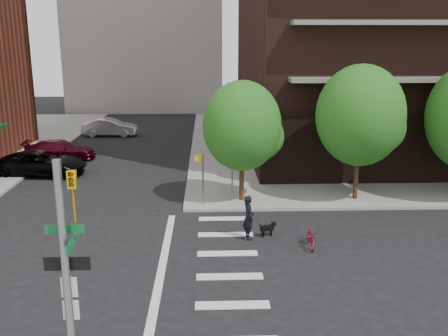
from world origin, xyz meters
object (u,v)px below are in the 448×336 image
scooter (311,237)px  parked_car_silver (110,127)px  parked_car_black (41,163)px  dog_walker (249,217)px  parked_car_maroon (60,150)px  traffic_signal (72,329)px

scooter → parked_car_silver: bearing=120.3°
parked_car_black → dog_walker: size_ratio=2.88×
dog_walker → parked_car_maroon: bearing=27.9°
parked_car_silver → parked_car_maroon: bearing=169.3°
traffic_signal → dog_walker: traffic_signal is taller
parked_car_maroon → parked_car_silver: size_ratio=1.03×
parked_car_black → dog_walker: (12.16, -10.80, 0.19)m
traffic_signal → parked_car_maroon: 27.23m
parked_car_maroon → parked_car_black: bearing=175.6°
traffic_signal → scooter: 12.47m
traffic_signal → dog_walker: bearing=68.1°
traffic_signal → scooter: size_ratio=3.82×
parked_car_black → parked_car_silver: size_ratio=1.17×
parked_car_black → parked_car_maroon: 4.21m
traffic_signal → parked_car_black: traffic_signal is taller
parked_car_black → parked_car_maroon: parked_car_black is taller
scooter → dog_walker: bearing=163.0°
parked_car_maroon → scooter: bearing=-141.8°
traffic_signal → dog_walker: 12.00m
traffic_signal → scooter: bearing=55.5°
scooter → parked_car_black: bearing=144.4°
parked_car_maroon → scooter: (14.67, -15.93, -0.29)m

